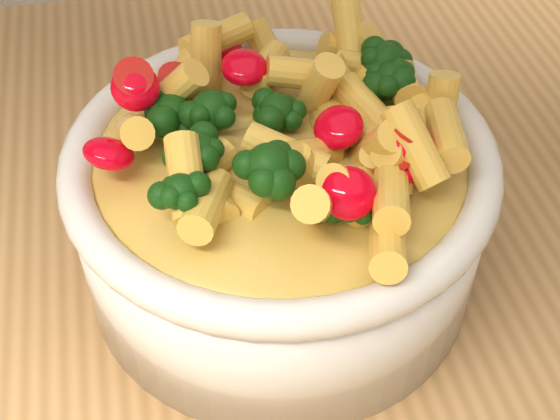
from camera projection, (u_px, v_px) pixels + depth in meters
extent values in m
cube|color=#B3814C|center=(478.00, 319.00, 0.48)|extent=(1.20, 0.80, 0.04)
cylinder|color=silver|center=(280.00, 216.00, 0.45)|extent=(0.23, 0.23, 0.09)
ellipsoid|color=silver|center=(280.00, 248.00, 0.47)|extent=(0.21, 0.21, 0.03)
torus|color=silver|center=(280.00, 157.00, 0.42)|extent=(0.24, 0.24, 0.02)
ellipsoid|color=#F5D153|center=(280.00, 157.00, 0.42)|extent=(0.20, 0.20, 0.02)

